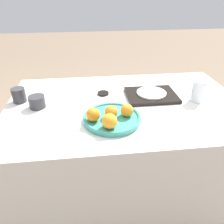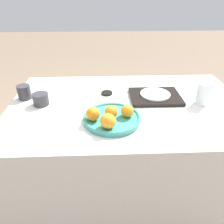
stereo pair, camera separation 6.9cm
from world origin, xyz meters
name	(u,v)px [view 1 (the left image)]	position (x,y,z in m)	size (l,w,h in m)	color
ground_plane	(123,189)	(0.00, 0.00, 0.00)	(12.00, 12.00, 0.00)	#7A6651
table	(124,152)	(0.00, 0.00, 0.36)	(1.34, 0.84, 0.72)	silver
fruit_platter	(112,118)	(-0.10, -0.17, 0.73)	(0.29, 0.29, 0.03)	teal
orange_0	(109,121)	(-0.12, -0.26, 0.77)	(0.07, 0.07, 0.07)	orange
orange_1	(127,110)	(-0.03, -0.17, 0.77)	(0.06, 0.06, 0.06)	orange
orange_2	(111,112)	(-0.10, -0.17, 0.77)	(0.06, 0.06, 0.06)	orange
orange_3	(93,115)	(-0.19, -0.19, 0.77)	(0.07, 0.07, 0.07)	orange
water_glass	(198,91)	(0.41, -0.02, 0.78)	(0.07, 0.07, 0.12)	silver
serving_tray	(151,95)	(0.16, 0.06, 0.73)	(0.29, 0.23, 0.02)	black
side_plate	(151,93)	(0.16, 0.06, 0.74)	(0.17, 0.17, 0.01)	silver
cup_0	(37,102)	(-0.49, 0.01, 0.75)	(0.09, 0.09, 0.07)	#333338
cup_1	(19,95)	(-0.60, 0.09, 0.76)	(0.08, 0.08, 0.08)	#333338
soy_dish	(103,93)	(-0.12, 0.13, 0.72)	(0.07, 0.07, 0.01)	black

